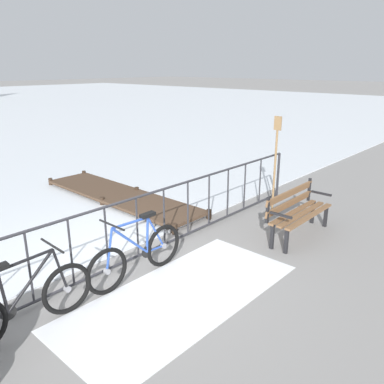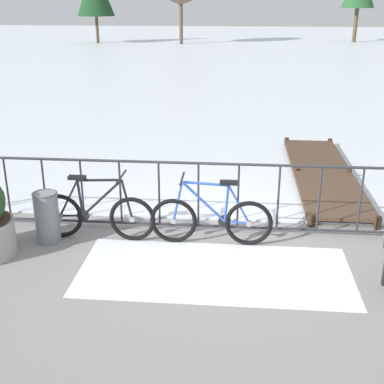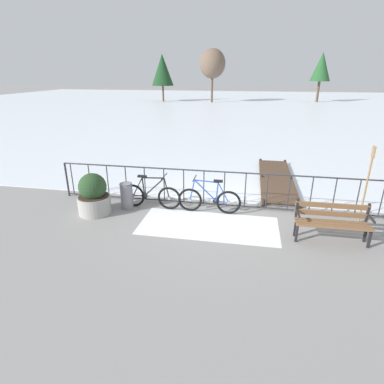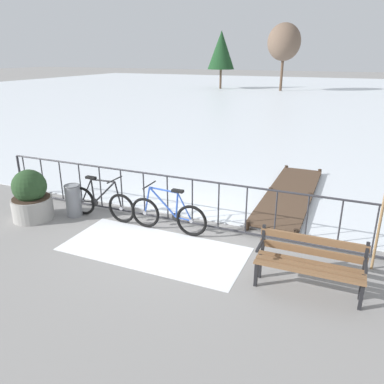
{
  "view_description": "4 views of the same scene",
  "coord_description": "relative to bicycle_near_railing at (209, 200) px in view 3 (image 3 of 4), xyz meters",
  "views": [
    {
      "loc": [
        -3.26,
        -4.37,
        2.94
      ],
      "look_at": [
        1.44,
        -0.1,
        0.89
      ],
      "focal_mm": 36.47,
      "sensor_mm": 36.0,
      "label": 1
    },
    {
      "loc": [
        0.24,
        -6.91,
        3.26
      ],
      "look_at": [
        -0.33,
        -0.51,
        0.8
      ],
      "focal_mm": 47.92,
      "sensor_mm": 36.0,
      "label": 2
    },
    {
      "loc": [
        0.88,
        -8.1,
        3.6
      ],
      "look_at": [
        -0.48,
        -0.76,
        0.7
      ],
      "focal_mm": 29.07,
      "sensor_mm": 36.0,
      "label": 3
    },
    {
      "loc": [
        3.18,
        -6.7,
        3.45
      ],
      "look_at": [
        0.45,
        -0.38,
        0.93
      ],
      "focal_mm": 35.41,
      "sensor_mm": 36.0,
      "label": 4
    }
  ],
  "objects": [
    {
      "name": "tree_far_west",
      "position": [
        8.98,
        35.11,
        3.75
      ],
      "size": [
        2.38,
        2.38,
        5.81
      ],
      "color": "brown",
      "rests_on": "ground"
    },
    {
      "name": "snow_patch",
      "position": [
        0.09,
        -0.78,
        -0.36
      ],
      "size": [
        3.45,
        1.54,
        0.01
      ],
      "primitive_type": "cube",
      "color": "white",
      "rests_on": "ground"
    },
    {
      "name": "tree_west_mid",
      "position": [
        -10.23,
        32.33,
        3.43
      ],
      "size": [
        2.72,
        2.72,
        5.66
      ],
      "color": "brown",
      "rests_on": "ground"
    },
    {
      "name": "trash_bin",
      "position": [
        -2.3,
        -0.12,
        0.0
      ],
      "size": [
        0.35,
        0.35,
        0.73
      ],
      "color": "gray",
      "rests_on": "ground"
    },
    {
      "name": "frozen_pond",
      "position": [
        0.07,
        28.82,
        -0.35
      ],
      "size": [
        80.0,
        56.0,
        0.03
      ],
      "primitive_type": "cube",
      "color": "silver",
      "rests_on": "ground"
    },
    {
      "name": "planter_with_shrub",
      "position": [
        -3.04,
        -0.61,
        0.14
      ],
      "size": [
        0.87,
        0.87,
        1.12
      ],
      "color": "#9E9B96",
      "rests_on": "ground"
    },
    {
      "name": "oar_upright",
      "position": [
        3.84,
        0.09,
        0.77
      ],
      "size": [
        0.04,
        0.16,
        1.98
      ],
      "color": "#937047",
      "rests_on": "ground"
    },
    {
      "name": "railing_fence",
      "position": [
        0.07,
        0.42,
        0.19
      ],
      "size": [
        9.06,
        0.06,
        1.07
      ],
      "color": "#2D2D33",
      "rests_on": "ground"
    },
    {
      "name": "park_bench",
      "position": [
        2.9,
        -0.95,
        0.14
      ],
      "size": [
        1.6,
        0.49,
        0.89
      ],
      "color": "brown",
      "rests_on": "ground"
    },
    {
      "name": "bicycle_near_railing",
      "position": [
        0.0,
        0.0,
        0.0
      ],
      "size": [
        1.71,
        0.52,
        0.97
      ],
      "color": "black",
      "rests_on": "ground"
    },
    {
      "name": "bicycle_second",
      "position": [
        -1.64,
        0.01,
        0.0
      ],
      "size": [
        1.71,
        0.52,
        0.97
      ],
      "color": "black",
      "rests_on": "ground"
    },
    {
      "name": "wooden_dock",
      "position": [
        1.96,
        2.96,
        -0.25
      ],
      "size": [
        1.1,
        4.58,
        0.2
      ],
      "color": "#4C3828",
      "rests_on": "ground"
    },
    {
      "name": "tree_centre",
      "position": [
        -3.98,
        32.28,
        4.1
      ],
      "size": [
        3.1,
        3.1,
        6.19
      ],
      "color": "brown",
      "rests_on": "ground"
    },
    {
      "name": "ground_plane",
      "position": [
        0.07,
        0.42,
        -0.37
      ],
      "size": [
        160.0,
        160.0,
        0.0
      ],
      "primitive_type": "plane",
      "color": "gray"
    }
  ]
}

